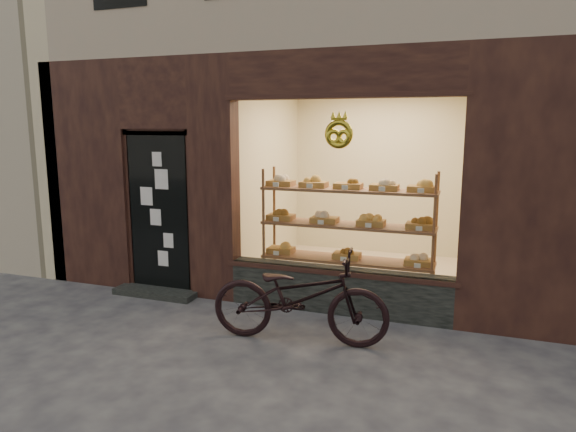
% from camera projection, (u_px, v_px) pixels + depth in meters
% --- Properties ---
extents(ground, '(90.00, 90.00, 0.00)m').
position_uv_depth(ground, '(227.00, 388.00, 4.46)').
color(ground, '#313239').
extents(display_shelf, '(2.20, 0.45, 1.70)m').
position_uv_depth(display_shelf, '(347.00, 234.00, 6.51)').
color(display_shelf, brown).
rests_on(display_shelf, ground).
extents(bicycle, '(1.93, 0.86, 0.98)m').
position_uv_depth(bicycle, '(299.00, 297.00, 5.34)').
color(bicycle, black).
rests_on(bicycle, ground).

